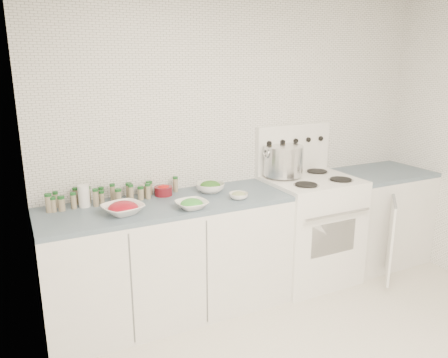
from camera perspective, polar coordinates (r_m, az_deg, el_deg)
room_walls at (r=2.53m, az=19.75°, el=6.35°), size 3.54×3.04×2.52m
counter_left at (r=3.41m, az=-7.15°, el=-10.28°), size 1.85×0.62×0.90m
stove at (r=3.97m, az=10.98°, el=-5.99°), size 0.76×0.70×1.36m
counter_right at (r=4.51m, az=19.34°, el=-4.64°), size 0.89×0.91×0.90m
stock_pot at (r=3.82m, az=7.73°, el=2.56°), size 0.36×0.34×0.26m
bowl_tomato at (r=3.05m, az=-13.05°, el=-3.76°), size 0.33×0.33×0.09m
bowl_snowpea at (r=3.09m, az=-4.24°, el=-3.29°), size 0.24×0.24×0.07m
bowl_broccoli at (r=3.47m, az=-1.80°, el=-1.01°), size 0.28×0.28×0.09m
bowl_zucchini at (r=3.30m, az=1.92°, el=-2.16°), size 0.17×0.17×0.06m
bowl_pepper at (r=3.42m, az=-7.93°, el=-1.45°), size 0.14×0.14×0.08m
salt_canister at (r=3.26m, az=-17.83°, el=-2.13°), size 0.10×0.10×0.16m
tin_can at (r=3.40m, az=-10.44°, el=-1.52°), size 0.09×0.09×0.09m
spice_cluster at (r=3.31m, az=-15.28°, el=-2.03°), size 1.00×0.16×0.13m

